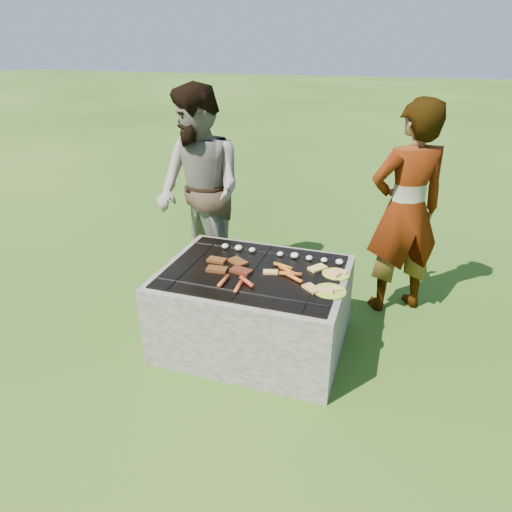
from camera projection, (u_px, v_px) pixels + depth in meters
The scene contains 10 objects.
lawn at pixel (254, 342), 3.48m from camera, with size 60.00×60.00×0.00m, color #204611.
fire_pit at pixel (254, 310), 3.36m from camera, with size 1.30×1.00×0.62m.
mushrooms at pixel (279, 253), 3.42m from camera, with size 0.94×0.06×0.04m.
pork_slabs at pixel (229, 266), 3.26m from camera, with size 0.38×0.28×0.02m.
sausages at pixel (265, 277), 3.10m from camera, with size 0.52×0.49×0.03m.
bread_on_grate at pixel (305, 276), 3.12m from camera, with size 0.45×0.44×0.02m.
plate_far at pixel (336, 274), 3.17m from camera, with size 0.24×0.24×0.03m.
plate_near at pixel (330, 291), 2.95m from camera, with size 0.25×0.25×0.03m.
cook at pixel (406, 211), 3.59m from camera, with size 0.63×0.41×1.73m, color gray.
bystander at pixel (200, 192), 3.94m from camera, with size 0.87×0.68×1.79m, color gray.
Camera 1 is at (0.91, -2.72, 2.07)m, focal length 32.00 mm.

